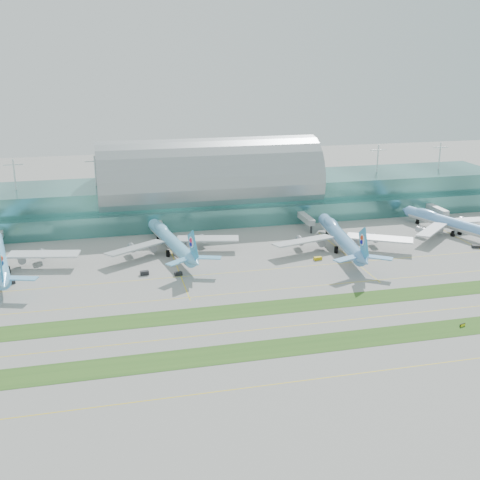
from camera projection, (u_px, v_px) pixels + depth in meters
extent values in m
plane|color=gray|center=(275.00, 310.00, 214.80)|extent=(700.00, 700.00, 0.00)
cube|color=#3D7A75|center=(209.00, 198.00, 332.21)|extent=(340.00, 42.00, 20.00)
cube|color=#3D7A75|center=(217.00, 218.00, 311.50)|extent=(340.00, 8.00, 10.00)
ellipsoid|color=#9EA5A8|center=(208.00, 180.00, 329.16)|extent=(340.00, 46.20, 16.17)
cylinder|color=white|center=(208.00, 166.00, 326.71)|extent=(0.80, 0.80, 16.00)
cube|color=#B2B7B7|center=(160.00, 227.00, 294.35)|extent=(3.50, 22.00, 3.00)
cylinder|color=black|center=(162.00, 240.00, 286.15)|extent=(1.00, 1.00, 4.00)
cube|color=#B2B7B7|center=(305.00, 218.00, 310.81)|extent=(3.50, 22.00, 3.00)
cylinder|color=black|center=(311.00, 229.00, 302.61)|extent=(1.00, 1.00, 4.00)
cube|color=#B2B7B7|center=(435.00, 209.00, 327.28)|extent=(3.50, 22.00, 3.00)
cylinder|color=black|center=(445.00, 220.00, 319.08)|extent=(1.00, 1.00, 4.00)
cube|color=#2D591E|center=(301.00, 345.00, 188.85)|extent=(420.00, 12.00, 0.08)
cube|color=#2D591E|center=(274.00, 307.00, 216.64)|extent=(420.00, 12.00, 0.08)
cube|color=yellow|center=(324.00, 378.00, 170.32)|extent=(420.00, 0.35, 0.01)
cube|color=yellow|center=(287.00, 326.00, 201.83)|extent=(420.00, 0.35, 0.01)
cube|color=yellow|center=(262.00, 291.00, 231.48)|extent=(420.00, 0.35, 0.01)
cube|color=yellow|center=(248.00, 271.00, 251.87)|extent=(420.00, 0.35, 0.01)
cone|color=#6EBDF3|center=(3.00, 283.00, 219.28)|extent=(7.37, 9.84, 5.85)
cube|color=silver|center=(44.00, 254.00, 255.17)|extent=(30.67, 13.28, 1.21)
cylinder|color=gray|center=(32.00, 256.00, 258.76)|extent=(4.31, 5.98, 3.37)
cube|color=#2C88C4|center=(1.00, 266.00, 219.11)|extent=(2.95, 12.94, 14.31)
cylinder|color=silver|center=(0.00, 261.00, 219.52)|extent=(1.74, 4.85, 4.76)
cylinder|color=black|center=(8.00, 270.00, 248.99)|extent=(1.79, 1.79, 2.98)
cylinder|color=#69BAE8|center=(171.00, 241.00, 272.11)|extent=(15.63, 58.62, 5.85)
ellipsoid|color=#69BAE8|center=(161.00, 228.00, 285.97)|extent=(8.47, 18.46, 4.17)
cone|color=#69BAE8|center=(153.00, 223.00, 299.72)|extent=(6.56, 5.63, 5.85)
cone|color=#69BAE8|center=(195.00, 261.00, 242.84)|extent=(6.91, 9.30, 5.56)
cube|color=silver|center=(135.00, 248.00, 264.25)|extent=(27.80, 20.91, 1.15)
cylinder|color=#9B9CA3|center=(142.00, 247.00, 270.90)|extent=(4.04, 5.65, 3.21)
cube|color=silver|center=(208.00, 239.00, 276.90)|extent=(29.16, 12.96, 1.15)
cylinder|color=#9B9CA3|center=(196.00, 241.00, 280.39)|extent=(4.04, 5.65, 3.21)
cube|color=#2E98CF|center=(193.00, 246.00, 242.68)|extent=(2.65, 12.31, 13.60)
cylinder|color=white|center=(192.00, 242.00, 243.07)|extent=(1.60, 4.61, 4.53)
cylinder|color=black|center=(158.00, 237.00, 292.91)|extent=(1.70, 1.70, 2.83)
cylinder|color=black|center=(168.00, 253.00, 269.08)|extent=(1.70, 1.70, 2.83)
cylinder|color=black|center=(180.00, 252.00, 271.19)|extent=(1.70, 1.70, 2.83)
cylinder|color=#5F99D1|center=(341.00, 237.00, 276.42)|extent=(13.41, 61.90, 6.16)
ellipsoid|color=#5F99D1|center=(331.00, 223.00, 292.22)|extent=(8.03, 19.29, 4.39)
cone|color=#5F99D1|center=(323.00, 218.00, 307.82)|extent=(6.71, 5.66, 6.16)
cone|color=#5F99D1|center=(364.00, 260.00, 243.15)|extent=(6.87, 9.57, 5.85)
cube|color=silver|center=(303.00, 241.00, 272.72)|extent=(30.73, 15.04, 1.21)
cylinder|color=gray|center=(310.00, 241.00, 278.92)|extent=(4.00, 5.83, 3.38)
cube|color=silver|center=(380.00, 238.00, 276.60)|extent=(29.73, 20.92, 1.21)
cylinder|color=gray|center=(366.00, 239.00, 281.83)|extent=(4.00, 5.83, 3.38)
cube|color=#2D92CB|center=(364.00, 244.00, 243.12)|extent=(2.14, 13.04, 14.32)
cylinder|color=white|center=(363.00, 240.00, 243.61)|extent=(1.45, 4.84, 4.77)
cylinder|color=black|center=(327.00, 232.00, 299.97)|extent=(1.79, 1.79, 2.98)
cylinder|color=black|center=(336.00, 250.00, 273.73)|extent=(1.79, 1.79, 2.98)
cylinder|color=black|center=(349.00, 249.00, 274.38)|extent=(1.79, 1.79, 2.98)
cylinder|color=#6BA8ED|center=(451.00, 223.00, 300.93)|extent=(23.71, 54.66, 5.59)
ellipsoid|color=#6BA8ED|center=(427.00, 213.00, 313.04)|extent=(10.62, 17.81, 3.99)
cone|color=#6BA8ED|center=(406.00, 210.00, 325.12)|extent=(6.77, 6.10, 5.59)
cube|color=white|center=(432.00, 230.00, 291.27)|extent=(24.83, 22.95, 1.10)
cylinder|color=#9C9FA5|center=(429.00, 230.00, 297.84)|extent=(4.53, 5.70, 3.07)
cube|color=white|center=(475.00, 220.00, 307.92)|extent=(27.36, 8.09, 1.10)
cylinder|color=#9C9FA5|center=(461.00, 222.00, 310.33)|extent=(4.53, 5.70, 3.07)
cylinder|color=black|center=(418.00, 221.00, 319.26)|extent=(1.62, 1.62, 2.71)
cylinder|color=black|center=(453.00, 234.00, 297.92)|extent=(1.62, 1.62, 2.71)
cylinder|color=black|center=(460.00, 232.00, 300.69)|extent=(1.62, 1.62, 2.71)
cube|color=black|center=(11.00, 282.00, 238.02)|extent=(3.44, 2.04, 1.32)
cube|color=black|center=(145.00, 273.00, 247.36)|extent=(3.62, 2.10, 1.72)
cube|color=black|center=(178.00, 274.00, 246.82)|extent=(3.41, 2.10, 1.48)
cube|color=#C7A60B|center=(318.00, 258.00, 264.91)|extent=(3.80, 2.23, 1.37)
cube|color=black|center=(363.00, 256.00, 267.26)|extent=(3.53, 1.98, 1.68)
cube|color=black|center=(476.00, 246.00, 280.78)|extent=(3.95, 2.85, 1.38)
cube|color=black|center=(462.00, 325.00, 201.62)|extent=(2.54, 1.04, 1.09)
cube|color=#F0F515|center=(463.00, 325.00, 201.47)|extent=(2.09, 0.72, 0.80)
cylinder|color=black|center=(461.00, 326.00, 201.26)|extent=(0.12, 0.12, 0.50)
cylinder|color=black|center=(464.00, 325.00, 202.15)|extent=(0.12, 0.12, 0.50)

